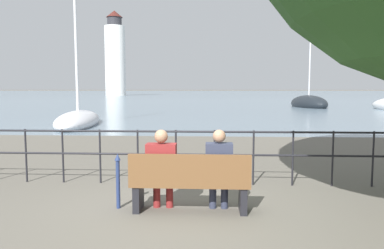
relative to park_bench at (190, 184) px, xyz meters
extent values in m
plane|color=#605B51|center=(0.00, 0.06, -0.43)|extent=(1000.00, 1000.00, 0.00)
cube|color=slate|center=(0.00, 158.89, -0.43)|extent=(600.00, 300.00, 0.01)
cube|color=brown|center=(0.00, 0.06, -0.01)|extent=(1.78, 0.45, 0.05)
cube|color=brown|center=(0.00, -0.14, 0.24)|extent=(1.78, 0.04, 0.45)
cube|color=black|center=(-0.79, 0.06, -0.23)|extent=(0.10, 0.41, 0.40)
cube|color=black|center=(0.79, 0.06, -0.23)|extent=(0.10, 0.41, 0.40)
cylinder|color=maroon|center=(-0.53, 0.22, -0.21)|extent=(0.11, 0.11, 0.45)
cylinder|color=maroon|center=(-0.33, 0.22, -0.21)|extent=(0.11, 0.11, 0.45)
cube|color=maroon|center=(-0.43, 0.13, 0.07)|extent=(0.38, 0.26, 0.14)
cube|color=maroon|center=(-0.43, 0.04, 0.31)|extent=(0.44, 0.24, 0.57)
sphere|color=#A87A5B|center=(-0.43, 0.04, 0.70)|extent=(0.20, 0.20, 0.20)
cylinder|color=#2D3347|center=(0.34, 0.22, -0.21)|extent=(0.11, 0.11, 0.45)
cylinder|color=#2D3347|center=(0.52, 0.22, -0.21)|extent=(0.11, 0.11, 0.45)
cube|color=#2D3347|center=(0.43, 0.13, 0.07)|extent=(0.34, 0.26, 0.14)
cube|color=#2D3347|center=(0.43, 0.04, 0.31)|extent=(0.40, 0.24, 0.59)
sphere|color=#A87A5B|center=(0.43, 0.04, 0.71)|extent=(0.19, 0.19, 0.19)
cylinder|color=black|center=(-3.33, 1.65, 0.09)|extent=(0.04, 0.04, 1.05)
cylinder|color=black|center=(-2.59, 1.65, 0.09)|extent=(0.04, 0.04, 1.05)
cylinder|color=black|center=(-1.85, 1.65, 0.09)|extent=(0.04, 0.04, 1.05)
cylinder|color=black|center=(-1.11, 1.65, 0.09)|extent=(0.04, 0.04, 1.05)
cylinder|color=black|center=(-0.37, 1.65, 0.09)|extent=(0.04, 0.04, 1.05)
cylinder|color=black|center=(0.37, 1.65, 0.09)|extent=(0.04, 0.04, 1.05)
cylinder|color=black|center=(1.11, 1.65, 0.09)|extent=(0.04, 0.04, 1.05)
cylinder|color=black|center=(1.85, 1.65, 0.09)|extent=(0.04, 0.04, 1.05)
cylinder|color=black|center=(2.59, 1.65, 0.09)|extent=(0.04, 0.04, 1.05)
cylinder|color=black|center=(3.33, 1.65, 0.09)|extent=(0.04, 0.04, 1.05)
cylinder|color=black|center=(0.00, 1.65, 0.59)|extent=(12.58, 0.04, 0.04)
cylinder|color=black|center=(0.00, 1.65, 0.15)|extent=(12.58, 0.04, 0.04)
cylinder|color=navy|center=(-1.11, 0.13, -0.06)|extent=(0.06, 0.06, 0.75)
cone|color=navy|center=(-1.11, 0.13, 0.37)|extent=(0.09, 0.09, 0.10)
ellipsoid|color=silver|center=(-6.50, 13.21, -0.23)|extent=(3.30, 7.49, 1.01)
cylinder|color=silver|center=(-6.50, 13.21, 4.06)|extent=(0.14, 0.14, 7.96)
ellipsoid|color=black|center=(9.78, 31.96, -0.09)|extent=(3.68, 6.49, 1.69)
cylinder|color=silver|center=(9.78, 31.96, 4.27)|extent=(0.14, 0.14, 7.71)
cylinder|color=white|center=(-24.75, 90.72, 8.43)|extent=(5.21, 5.21, 17.71)
cylinder|color=#2D2D33|center=(-24.75, 90.72, 18.36)|extent=(3.65, 3.65, 2.16)
cone|color=#4C1E19|center=(-24.75, 90.72, 20.31)|extent=(4.17, 4.17, 1.73)
camera|label=1|loc=(0.33, -5.41, 1.41)|focal=35.00mm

